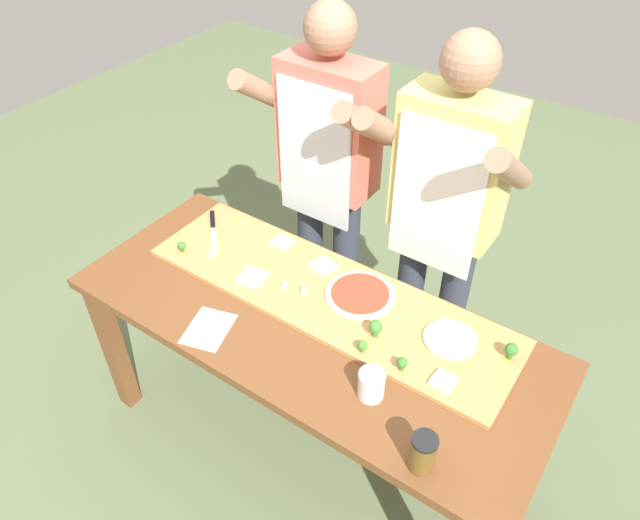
# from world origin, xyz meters

# --- Properties ---
(ground_plane) EXTENTS (8.00, 8.00, 0.00)m
(ground_plane) POSITION_xyz_m (0.00, 0.00, 0.00)
(ground_plane) COLOR #60704C
(prep_table) EXTENTS (1.77, 0.73, 0.78)m
(prep_table) POSITION_xyz_m (0.00, 0.00, 0.67)
(prep_table) COLOR brown
(prep_table) RESTS_ON ground
(cutting_board) EXTENTS (1.44, 0.41, 0.02)m
(cutting_board) POSITION_xyz_m (-0.01, 0.13, 0.79)
(cutting_board) COLOR tan
(cutting_board) RESTS_ON prep_table
(chefs_knife) EXTENTS (0.21, 0.22, 0.02)m
(chefs_knife) POSITION_xyz_m (-0.63, 0.19, 0.80)
(chefs_knife) COLOR #B7BABF
(chefs_knife) RESTS_ON cutting_board
(pizza_whole_tomato_red) EXTENTS (0.26, 0.26, 0.02)m
(pizza_whole_tomato_red) POSITION_xyz_m (0.10, 0.19, 0.81)
(pizza_whole_tomato_red) COLOR beige
(pizza_whole_tomato_red) RESTS_ON cutting_board
(pizza_whole_white_garlic) EXTENTS (0.18, 0.18, 0.02)m
(pizza_whole_white_garlic) POSITION_xyz_m (0.46, 0.18, 0.81)
(pizza_whole_white_garlic) COLOR beige
(pizza_whole_white_garlic) RESTS_ON cutting_board
(pizza_slice_center) EXTENTS (0.08, 0.08, 0.01)m
(pizza_slice_center) POSITION_xyz_m (0.52, 0.00, 0.80)
(pizza_slice_center) COLOR silver
(pizza_slice_center) RESTS_ON cutting_board
(pizza_slice_near_left) EXTENTS (0.10, 0.10, 0.01)m
(pizza_slice_near_left) POSITION_xyz_m (-0.11, 0.24, 0.80)
(pizza_slice_near_left) COLOR silver
(pizza_slice_near_left) RESTS_ON cutting_board
(pizza_slice_far_right) EXTENTS (0.08, 0.08, 0.01)m
(pizza_slice_far_right) POSITION_xyz_m (-0.33, 0.27, 0.80)
(pizza_slice_far_right) COLOR silver
(pizza_slice_far_right) RESTS_ON cutting_board
(pizza_slice_far_left) EXTENTS (0.11, 0.11, 0.01)m
(pizza_slice_far_left) POSITION_xyz_m (-0.29, 0.03, 0.80)
(pizza_slice_far_left) COLOR silver
(pizza_slice_far_left) RESTS_ON cutting_board
(broccoli_floret_back_mid) EXTENTS (0.03, 0.03, 0.05)m
(broccoli_floret_back_mid) POSITION_xyz_m (-0.62, 0.00, 0.83)
(broccoli_floret_back_mid) COLOR #3F7220
(broccoli_floret_back_mid) RESTS_ON cutting_board
(broccoli_floret_center_right) EXTENTS (0.04, 0.04, 0.06)m
(broccoli_floret_center_right) POSITION_xyz_m (0.66, 0.22, 0.84)
(broccoli_floret_center_right) COLOR #3F7220
(broccoli_floret_center_right) RESTS_ON cutting_board
(broccoli_floret_front_left) EXTENTS (0.04, 0.04, 0.05)m
(broccoli_floret_front_left) POSITION_xyz_m (0.39, -0.03, 0.83)
(broccoli_floret_front_left) COLOR #3F7220
(broccoli_floret_front_left) RESTS_ON cutting_board
(broccoli_floret_front_right) EXTENTS (0.03, 0.03, 0.05)m
(broccoli_floret_front_right) POSITION_xyz_m (0.24, -0.04, 0.82)
(broccoli_floret_front_right) COLOR #487A23
(broccoli_floret_front_right) RESTS_ON cutting_board
(broccoli_floret_front_mid) EXTENTS (0.05, 0.05, 0.07)m
(broccoli_floret_front_mid) POSITION_xyz_m (0.24, 0.05, 0.84)
(broccoli_floret_front_mid) COLOR #487A23
(broccoli_floret_front_mid) RESTS_ON cutting_board
(cheese_crumble_a) EXTENTS (0.02, 0.02, 0.02)m
(cheese_crumble_a) POSITION_xyz_m (-0.51, 0.04, 0.81)
(cheese_crumble_a) COLOR silver
(cheese_crumble_a) RESTS_ON cutting_board
(cheese_crumble_b) EXTENTS (0.03, 0.03, 0.02)m
(cheese_crumble_b) POSITION_xyz_m (-0.08, 0.09, 0.81)
(cheese_crumble_b) COLOR silver
(cheese_crumble_b) RESTS_ON cutting_board
(cheese_crumble_c) EXTENTS (0.02, 0.02, 0.02)m
(cheese_crumble_c) POSITION_xyz_m (-0.16, 0.07, 0.81)
(cheese_crumble_c) COLOR white
(cheese_crumble_c) RESTS_ON cutting_board
(flour_cup) EXTENTS (0.08, 0.08, 0.10)m
(flour_cup) POSITION_xyz_m (0.35, -0.16, 0.82)
(flour_cup) COLOR white
(flour_cup) RESTS_ON prep_table
(sauce_jar) EXTENTS (0.08, 0.08, 0.13)m
(sauce_jar) POSITION_xyz_m (0.59, -0.29, 0.84)
(sauce_jar) COLOR brown
(sauce_jar) RESTS_ON prep_table
(recipe_note) EXTENTS (0.19, 0.22, 0.00)m
(recipe_note) POSITION_xyz_m (-0.26, -0.24, 0.78)
(recipe_note) COLOR white
(recipe_note) RESTS_ON prep_table
(cook_left) EXTENTS (0.54, 0.39, 1.67)m
(cook_left) POSITION_xyz_m (-0.33, 0.60, 1.00)
(cook_left) COLOR #333847
(cook_left) RESTS_ON ground
(cook_right) EXTENTS (0.54, 0.39, 1.67)m
(cook_right) POSITION_xyz_m (0.21, 0.60, 1.00)
(cook_right) COLOR #333847
(cook_right) RESTS_ON ground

